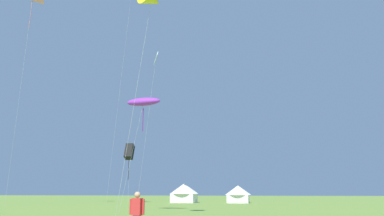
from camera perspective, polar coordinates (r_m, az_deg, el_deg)
kite_black_box at (r=63.66m, az=-10.26°, el=-7.07°), size 1.94×3.61×10.36m
kite_white_diamond at (r=52.72m, az=-5.98°, el=7.88°), size 1.96×3.16×22.47m
kite_purple_parafoil at (r=34.27m, az=-7.97°, el=1.00°), size 3.50×1.92×10.92m
festival_tent_right at (r=61.96m, az=-1.30°, el=-13.63°), size 4.99×4.99×3.24m
festival_tent_center at (r=60.49m, az=7.57°, el=-13.71°), size 4.41×4.41×2.87m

